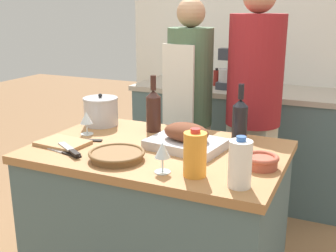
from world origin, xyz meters
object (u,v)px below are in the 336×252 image
at_px(wine_glass_right, 163,151).
at_px(person_cook_guest, 253,105).
at_px(knife_chef, 61,151).
at_px(juice_jug, 195,154).
at_px(knife_paring, 80,140).
at_px(knife_bread, 70,149).
at_px(wine_bottle_dark, 153,110).
at_px(wicker_basket, 117,155).
at_px(condiment_bottle_extra, 250,80).
at_px(condiment_bottle_tall, 242,77).
at_px(roasting_pan, 186,139).
at_px(wine_glass_left, 86,119).
at_px(stand_mixer, 230,72).
at_px(condiment_bottle_short, 216,78).
at_px(milk_jug, 240,164).
at_px(cutting_board, 63,143).
at_px(mixing_bowl, 261,161).
at_px(person_cook_aproned, 189,106).
at_px(stock_pot, 101,111).
at_px(wine_bottle_green, 240,119).

xyz_separation_m(wine_glass_right, person_cook_guest, (0.12, 1.11, -0.03)).
bearing_deg(knife_chef, person_cook_guest, 58.09).
xyz_separation_m(juice_jug, knife_paring, (-0.70, 0.19, -0.09)).
relative_size(knife_bread, person_cook_guest, 0.12).
relative_size(wine_bottle_dark, knife_chef, 1.05).
distance_m(wicker_basket, condiment_bottle_extra, 1.75).
xyz_separation_m(knife_bread, condiment_bottle_tall, (0.34, 1.82, 0.09)).
bearing_deg(wine_glass_right, condiment_bottle_extra, 92.40).
height_order(roasting_pan, wine_glass_left, roasting_pan).
xyz_separation_m(stand_mixer, condiment_bottle_short, (-0.14, 0.10, -0.07)).
bearing_deg(condiment_bottle_short, wine_glass_right, -78.74).
bearing_deg(person_cook_guest, milk_jug, -67.25).
xyz_separation_m(knife_bread, condiment_bottle_short, (0.13, 1.79, 0.08)).
bearing_deg(wine_bottle_dark, knife_paring, -130.26).
distance_m(roasting_pan, condiment_bottle_tall, 1.54).
height_order(knife_paring, condiment_bottle_tall, condiment_bottle_tall).
bearing_deg(wicker_basket, knife_bread, -175.43).
bearing_deg(knife_chef, condiment_bottle_extra, 74.83).
height_order(wicker_basket, condiment_bottle_extra, condiment_bottle_extra).
height_order(cutting_board, mixing_bowl, mixing_bowl).
height_order(wicker_basket, person_cook_guest, person_cook_guest).
bearing_deg(knife_paring, stand_mixer, 77.10).
bearing_deg(person_cook_aproned, condiment_bottle_short, 104.72).
bearing_deg(wine_glass_right, knife_paring, 159.53).
xyz_separation_m(wine_glass_right, stand_mixer, (-0.22, 1.72, 0.07)).
height_order(roasting_pan, knife_chef, roasting_pan).
distance_m(roasting_pan, knife_bread, 0.55).
bearing_deg(stand_mixer, mixing_bowl, -68.63).
height_order(wicker_basket, condiment_bottle_tall, condiment_bottle_tall).
distance_m(stock_pot, condiment_bottle_tall, 1.42).
bearing_deg(person_cook_guest, condiment_bottle_short, 135.87).
relative_size(roasting_pan, cutting_board, 1.49).
distance_m(cutting_board, wine_bottle_dark, 0.52).
xyz_separation_m(roasting_pan, knife_bread, (-0.47, -0.29, -0.03)).
bearing_deg(person_cook_aproned, knife_bread, -88.27).
xyz_separation_m(juice_jug, person_cook_guest, (-0.02, 1.08, -0.03)).
bearing_deg(wine_glass_right, condiment_bottle_short, 101.26).
height_order(knife_paring, condiment_bottle_extra, condiment_bottle_extra).
bearing_deg(condiment_bottle_extra, wine_glass_left, -109.71).
bearing_deg(condiment_bottle_extra, knife_bread, -103.48).
height_order(wine_bottle_dark, condiment_bottle_short, wine_bottle_dark).
height_order(stock_pot, person_cook_guest, person_cook_guest).
bearing_deg(roasting_pan, stand_mixer, 98.04).
bearing_deg(knife_paring, milk_jug, -13.78).
bearing_deg(roasting_pan, wine_glass_left, -179.70).
distance_m(stand_mixer, condiment_bottle_tall, 0.16).
height_order(cutting_board, milk_jug, milk_jug).
bearing_deg(wine_bottle_dark, wine_bottle_green, 2.11).
distance_m(mixing_bowl, knife_bread, 0.88).
xyz_separation_m(stand_mixer, condiment_bottle_tall, (0.06, 0.14, -0.05)).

